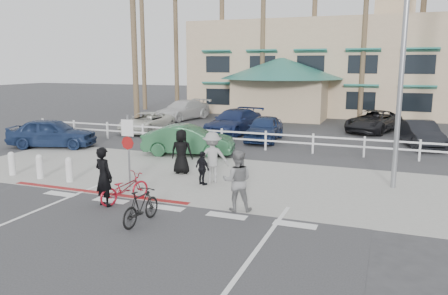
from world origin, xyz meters
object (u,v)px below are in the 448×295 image
at_px(bike_red, 124,188).
at_px(car_red_compact, 52,133).
at_px(sign_post, 129,147).
at_px(bike_black, 141,207).
at_px(car_white_sedan, 189,140).

xyz_separation_m(bike_red, car_red_compact, (-8.87, 6.64, 0.30)).
xyz_separation_m(sign_post, bike_black, (2.30, -2.99, -0.96)).
height_order(sign_post, car_red_compact, sign_post).
relative_size(bike_red, bike_black, 1.09).
distance_m(sign_post, car_white_sedan, 5.95).
height_order(sign_post, bike_black, sign_post).
bearing_deg(car_red_compact, bike_red, -144.29).
bearing_deg(car_white_sedan, sign_post, 172.42).
bearing_deg(bike_black, car_red_compact, -33.71).
bearing_deg(car_white_sedan, car_red_compact, 83.68).
distance_m(bike_red, car_white_sedan, 7.55).
bearing_deg(sign_post, bike_red, -62.41).
distance_m(sign_post, car_red_compact, 9.56).
bearing_deg(bike_black, bike_red, -39.81).
xyz_separation_m(car_white_sedan, car_red_compact, (-7.57, -0.79, 0.05)).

